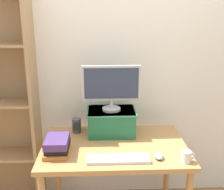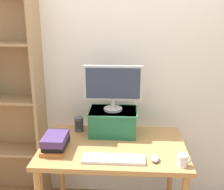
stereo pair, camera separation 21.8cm
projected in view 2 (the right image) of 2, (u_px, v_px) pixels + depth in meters
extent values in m
cube|color=silver|center=(117.00, 65.00, 2.55)|extent=(7.00, 0.08, 2.60)
cube|color=#B7844C|center=(113.00, 147.00, 2.22)|extent=(1.13, 0.75, 0.04)
cylinder|color=#B7844C|center=(61.00, 165.00, 2.67)|extent=(0.05, 0.05, 0.72)
cylinder|color=#B7844C|center=(170.00, 169.00, 2.61)|extent=(0.05, 0.05, 0.72)
cube|color=tan|center=(40.00, 101.00, 2.51)|extent=(0.03, 0.28, 2.00)
cube|color=tan|center=(3.00, 96.00, 2.66)|extent=(0.82, 0.01, 2.00)
cube|color=tan|center=(3.00, 149.00, 2.67)|extent=(0.76, 0.27, 0.02)
cube|color=#1E6642|center=(113.00, 122.00, 2.39)|extent=(0.39, 0.28, 0.21)
cube|color=#337A56|center=(113.00, 111.00, 2.36)|extent=(0.41, 0.30, 0.01)
cylinder|color=#B7B7BA|center=(113.00, 109.00, 2.36)|extent=(0.15, 0.15, 0.02)
cylinder|color=#B7B7BA|center=(113.00, 104.00, 2.35)|extent=(0.03, 0.03, 0.07)
cube|color=#B7B7BA|center=(113.00, 83.00, 2.29)|extent=(0.48, 0.04, 0.29)
cube|color=#2D3851|center=(113.00, 84.00, 2.27)|extent=(0.44, 0.00, 0.25)
cube|color=silver|center=(114.00, 159.00, 1.98)|extent=(0.45, 0.13, 0.02)
cube|color=white|center=(114.00, 157.00, 1.97)|extent=(0.42, 0.11, 0.00)
ellipsoid|color=#99999E|center=(155.00, 158.00, 1.97)|extent=(0.06, 0.10, 0.04)
cube|color=#AD662D|center=(56.00, 148.00, 2.13)|extent=(0.17, 0.27, 0.03)
cube|color=black|center=(56.00, 143.00, 2.12)|extent=(0.17, 0.23, 0.04)
cube|color=#4C336B|center=(55.00, 138.00, 2.09)|extent=(0.17, 0.24, 0.05)
cylinder|color=white|center=(182.00, 160.00, 1.90)|extent=(0.07, 0.07, 0.08)
torus|color=white|center=(188.00, 160.00, 1.90)|extent=(0.06, 0.01, 0.06)
cylinder|color=#4C4C51|center=(79.00, 124.00, 2.45)|extent=(0.08, 0.08, 0.13)
cube|color=#2D2D30|center=(78.00, 125.00, 2.41)|extent=(0.05, 0.00, 0.07)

